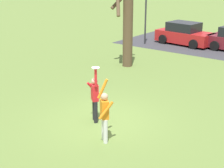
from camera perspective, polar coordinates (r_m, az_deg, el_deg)
ground_plane at (r=12.65m, az=-1.58°, el=-6.12°), size 120.00×120.00×0.00m
person_catcher at (r=12.26m, az=-2.87°, el=-1.99°), size 0.57×0.55×2.08m
person_defender at (r=10.84m, az=-1.25°, el=-4.85°), size 0.65×0.64×2.05m
frisbee_disc at (r=11.70m, az=-2.74°, el=2.71°), size 0.27×0.27×0.02m
parked_car_red at (r=25.65m, az=11.96°, el=8.07°), size 4.27×2.36×1.59m
bare_tree_tall at (r=19.13m, az=2.49°, el=10.40°), size 1.27×1.92×5.15m
lamppost_by_lot at (r=25.08m, az=5.63°, el=12.44°), size 0.28×0.28×4.26m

